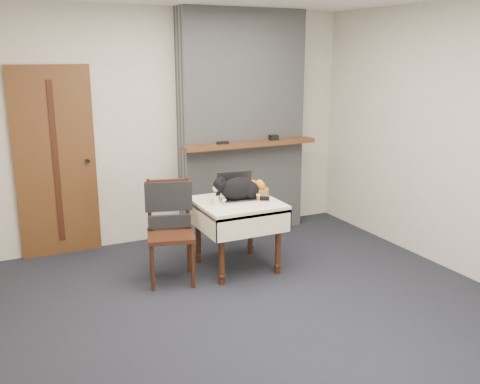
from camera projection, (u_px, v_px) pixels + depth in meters
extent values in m
plane|color=black|center=(241.00, 305.00, 4.60)|extent=(4.50, 4.50, 0.00)
cube|color=beige|center=(164.00, 127.00, 6.02)|extent=(4.50, 0.02, 2.60)
cube|color=beige|center=(448.00, 138.00, 5.22)|extent=(0.02, 4.00, 2.60)
cube|color=brown|center=(56.00, 163.00, 5.58)|extent=(0.82, 0.05, 2.00)
cube|color=#361E0E|center=(56.00, 163.00, 5.55)|extent=(0.06, 0.01, 1.70)
cylinder|color=black|center=(88.00, 161.00, 5.67)|extent=(0.04, 0.06, 0.04)
cube|color=gray|center=(242.00, 124.00, 6.27)|extent=(1.50, 0.30, 2.60)
cube|color=brown|center=(251.00, 144.00, 6.11)|extent=(1.62, 0.18, 0.05)
cube|color=black|center=(223.00, 143.00, 5.95)|extent=(0.14, 0.04, 0.03)
cube|color=black|center=(274.00, 138.00, 6.22)|extent=(0.10, 0.07, 0.06)
cylinder|color=#361E0E|center=(222.00, 252.00, 4.95)|extent=(0.06, 0.06, 0.64)
sphere|color=#361E0E|center=(222.00, 276.00, 5.01)|extent=(0.07, 0.07, 0.07)
cylinder|color=#361E0E|center=(278.00, 243.00, 5.20)|extent=(0.06, 0.06, 0.64)
sphere|color=#361E0E|center=(278.00, 266.00, 5.26)|extent=(0.07, 0.07, 0.07)
cylinder|color=#361E0E|center=(198.00, 233.00, 5.47)|extent=(0.06, 0.06, 0.64)
sphere|color=#361E0E|center=(199.00, 255.00, 5.53)|extent=(0.07, 0.07, 0.07)
cylinder|color=#361E0E|center=(250.00, 225.00, 5.72)|extent=(0.06, 0.06, 0.64)
sphere|color=#361E0E|center=(250.00, 246.00, 5.78)|extent=(0.07, 0.07, 0.07)
cube|color=#F1E3CC|center=(237.00, 204.00, 5.25)|extent=(0.78, 0.78, 0.06)
cube|color=#F1E3CC|center=(255.00, 226.00, 4.94)|extent=(0.78, 0.01, 0.22)
cube|color=#F1E3CC|center=(221.00, 205.00, 5.61)|extent=(0.78, 0.01, 0.22)
cube|color=#F1E3CC|center=(201.00, 220.00, 5.11)|extent=(0.01, 0.78, 0.22)
cube|color=#F1E3CC|center=(271.00, 210.00, 5.44)|extent=(0.01, 0.78, 0.22)
cube|color=#B7B7BC|center=(238.00, 200.00, 5.25)|extent=(0.39, 0.30, 0.02)
cube|color=black|center=(238.00, 198.00, 5.24)|extent=(0.32, 0.21, 0.00)
cube|color=black|center=(234.00, 183.00, 5.35)|extent=(0.37, 0.11, 0.25)
cube|color=#AED0FF|center=(234.00, 183.00, 5.35)|extent=(0.34, 0.09, 0.22)
ellipsoid|color=black|center=(238.00, 189.00, 5.23)|extent=(0.40, 0.26, 0.24)
ellipsoid|color=black|center=(249.00, 190.00, 5.27)|extent=(0.22, 0.24, 0.19)
sphere|color=black|center=(220.00, 185.00, 5.16)|extent=(0.15, 0.15, 0.13)
ellipsoid|color=white|center=(216.00, 189.00, 5.16)|extent=(0.07, 0.08, 0.06)
ellipsoid|color=white|center=(224.00, 195.00, 5.20)|extent=(0.07, 0.09, 0.09)
cone|color=black|center=(222.00, 179.00, 5.11)|extent=(0.05, 0.06, 0.06)
cone|color=black|center=(220.00, 177.00, 5.19)|extent=(0.05, 0.06, 0.06)
cylinder|color=black|center=(259.00, 198.00, 5.24)|extent=(0.20, 0.13, 0.04)
sphere|color=white|center=(224.00, 201.00, 5.17)|extent=(0.04, 0.04, 0.04)
sphere|color=white|center=(222.00, 198.00, 5.25)|extent=(0.04, 0.04, 0.04)
cylinder|color=silver|center=(216.00, 202.00, 5.09)|extent=(0.06, 0.06, 0.07)
cylinder|color=#B14D15|center=(258.00, 199.00, 5.21)|extent=(0.03, 0.03, 0.06)
cylinder|color=white|center=(258.00, 195.00, 5.20)|extent=(0.04, 0.04, 0.01)
cylinder|color=#A67143|center=(255.00, 192.00, 5.42)|extent=(0.28, 0.28, 0.08)
sphere|color=orange|center=(252.00, 186.00, 5.35)|extent=(0.08, 0.08, 0.08)
sphere|color=orange|center=(261.00, 185.00, 5.38)|extent=(0.08, 0.08, 0.08)
sphere|color=orange|center=(253.00, 184.00, 5.45)|extent=(0.08, 0.08, 0.08)
sphere|color=yellow|center=(259.00, 184.00, 5.46)|extent=(0.08, 0.08, 0.08)
sphere|color=orange|center=(249.00, 184.00, 5.42)|extent=(0.08, 0.08, 0.08)
cube|color=black|center=(249.00, 198.00, 5.34)|extent=(0.10, 0.11, 0.01)
cube|color=#361E0E|center=(171.00, 236.00, 4.98)|extent=(0.52, 0.52, 0.04)
cylinder|color=#361E0E|center=(152.00, 267.00, 4.83)|extent=(0.04, 0.04, 0.46)
cylinder|color=#361E0E|center=(193.00, 264.00, 4.90)|extent=(0.04, 0.04, 0.46)
cylinder|color=#361E0E|center=(151.00, 253.00, 5.18)|extent=(0.04, 0.04, 0.46)
cylinder|color=#361E0E|center=(189.00, 250.00, 5.25)|extent=(0.04, 0.04, 0.46)
cylinder|color=#361E0E|center=(149.00, 205.00, 5.06)|extent=(0.04, 0.04, 0.51)
cylinder|color=#361E0E|center=(188.00, 203.00, 5.13)|extent=(0.04, 0.04, 0.51)
cube|color=#361E0E|center=(168.00, 194.00, 5.07)|extent=(0.36, 0.12, 0.28)
cube|color=black|center=(168.00, 196.00, 5.06)|extent=(0.45, 0.17, 0.28)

